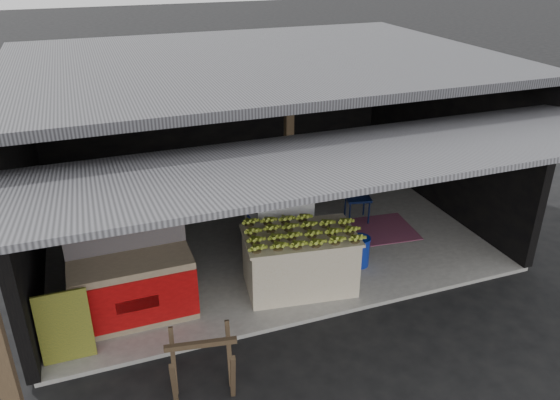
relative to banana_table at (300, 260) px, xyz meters
name	(u,v)px	position (x,y,z in m)	size (l,w,h in m)	color
ground	(318,321)	(-0.03, -0.76, -0.49)	(80.00, 80.00, 0.00)	black
concrete_slab	(259,233)	(-0.03, 1.74, -0.46)	(7.00, 5.00, 0.06)	gray
shophouse	(251,111)	(-0.03, 2.06, 1.61)	(7.40, 7.29, 3.02)	black
banana_table	(300,260)	(0.00, 0.00, 0.00)	(1.67, 1.16, 0.86)	silver
banana_pile	(300,229)	(0.00, 0.00, 0.51)	(1.44, 0.86, 0.17)	gold
white_crate	(279,225)	(0.05, 0.97, 0.08)	(0.94, 0.66, 1.02)	white
neighbor_stall	(134,286)	(-2.28, 0.10, 0.05)	(1.54, 0.71, 1.59)	#998466
green_signboard	(65,327)	(-3.13, -0.43, 0.02)	(0.60, 0.04, 0.90)	black
sawhorse	(202,362)	(-1.75, -1.52, -0.02)	(0.77, 0.76, 0.75)	#4B3925
water_barrel	(359,252)	(1.08, 0.22, -0.21)	(0.30, 0.30, 0.44)	navy
plastic_chair	(357,191)	(1.75, 1.64, 0.09)	(0.51, 0.51, 0.89)	black
magenta_rug	(370,231)	(1.76, 1.10, -0.43)	(1.50, 1.00, 0.01)	maroon
picture_frames	(211,92)	(-0.20, 4.14, 1.44)	(1.62, 0.04, 0.46)	black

